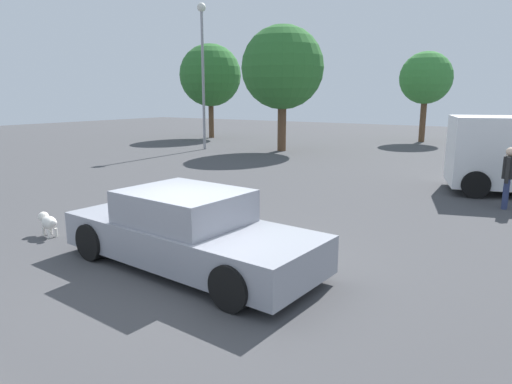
{
  "coord_description": "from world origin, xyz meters",
  "views": [
    {
      "loc": [
        4.49,
        -5.19,
        2.76
      ],
      "look_at": [
        -0.29,
        2.15,
        0.9
      ],
      "focal_mm": 31.64,
      "sensor_mm": 36.0,
      "label": 1
    }
  ],
  "objects_px": {
    "sedan_foreground": "(188,232)",
    "light_post_near": "(203,54)",
    "dog": "(48,222)",
    "pedestrian": "(508,173)"
  },
  "relations": [
    {
      "from": "sedan_foreground",
      "to": "dog",
      "type": "distance_m",
      "value": 3.51
    },
    {
      "from": "dog",
      "to": "pedestrian",
      "type": "distance_m",
      "value": 10.7
    },
    {
      "from": "sedan_foreground",
      "to": "light_post_near",
      "type": "height_order",
      "value": "light_post_near"
    },
    {
      "from": "pedestrian",
      "to": "light_post_near",
      "type": "bearing_deg",
      "value": 158.82
    },
    {
      "from": "pedestrian",
      "to": "light_post_near",
      "type": "xyz_separation_m",
      "value": [
        -14.62,
        6.0,
        3.99
      ]
    },
    {
      "from": "light_post_near",
      "to": "sedan_foreground",
      "type": "bearing_deg",
      "value": -51.46
    },
    {
      "from": "pedestrian",
      "to": "light_post_near",
      "type": "relative_size",
      "value": 0.21
    },
    {
      "from": "sedan_foreground",
      "to": "dog",
      "type": "relative_size",
      "value": 7.03
    },
    {
      "from": "sedan_foreground",
      "to": "dog",
      "type": "height_order",
      "value": "sedan_foreground"
    },
    {
      "from": "sedan_foreground",
      "to": "pedestrian",
      "type": "relative_size",
      "value": 3.02
    }
  ]
}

